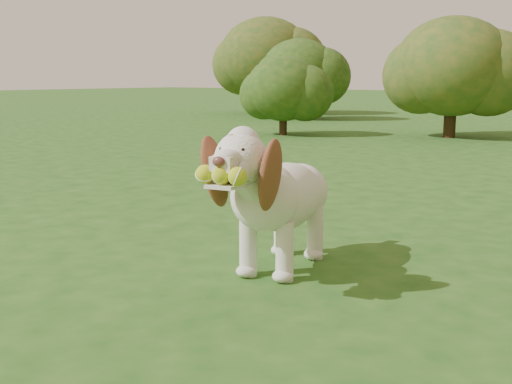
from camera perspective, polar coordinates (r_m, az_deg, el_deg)
The scene contains 6 objects.
ground at distance 2.75m, azimuth 0.71°, elevation -9.76°, with size 80.00×80.00×0.00m, color #1C4915.
dog at distance 3.07m, azimuth 1.80°, elevation -0.06°, with size 0.53×1.13×0.74m.
shrub_a at distance 10.47m, azimuth 2.44°, elevation 9.15°, with size 1.23×1.23×1.27m.
shrub_b at distance 10.47m, azimuth 17.08°, elevation 10.61°, with size 1.79×1.79×1.86m.
shrub_g at distance 16.64m, azimuth 0.84°, elevation 11.91°, with size 2.35×2.35×2.44m.
shrub_e at distance 14.41m, azimuth 3.87°, elevation 10.59°, with size 1.71×1.71×1.77m.
Camera 1 is at (1.53, -2.08, 0.94)m, focal length 45.00 mm.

